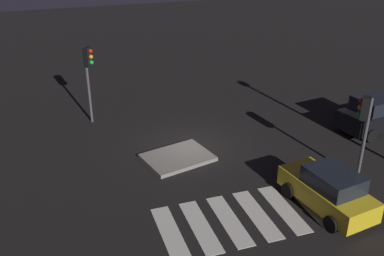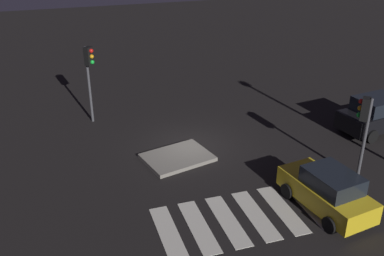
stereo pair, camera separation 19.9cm
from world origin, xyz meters
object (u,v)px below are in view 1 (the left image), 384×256
Objects in this scene: traffic_island at (178,158)px; car_yellow at (328,190)px; traffic_light_west at (89,66)px; traffic_light_east at (364,118)px; car_black at (377,114)px.

car_yellow is (4.37, -5.54, 0.76)m from traffic_island.
traffic_light_west is 1.14× the size of traffic_light_east.
traffic_island is 8.39m from traffic_light_east.
traffic_light_east is (6.91, -3.90, 2.73)m from traffic_island.
traffic_island is 0.94× the size of traffic_light_east.
traffic_light_east is (-4.00, -3.62, 1.88)m from car_black.
car_yellow is at bearing -149.10° from car_black.
car_black is 15.39m from traffic_light_west.
traffic_island is 7.06m from traffic_light_west.
traffic_island is 0.84× the size of car_yellow.
car_black is 5.72m from traffic_light_east.
traffic_island is 7.09m from car_yellow.
traffic_light_west is at bearing -2.75° from traffic_light_east.
traffic_light_east reaches higher than car_black.
traffic_light_west reaches higher than car_black.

